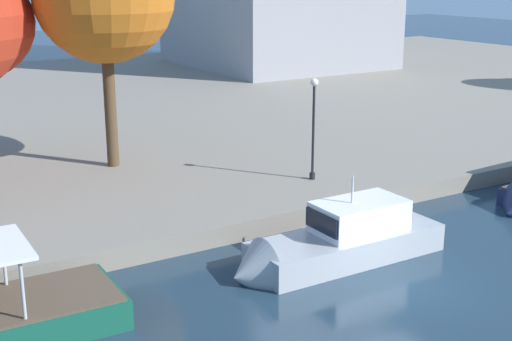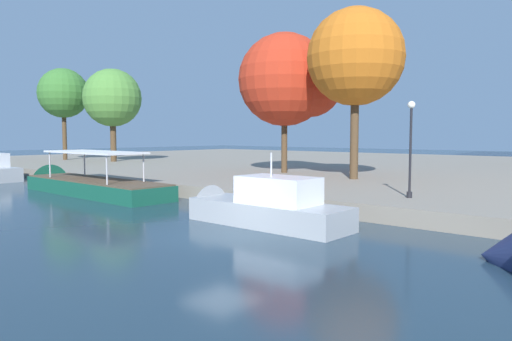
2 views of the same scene
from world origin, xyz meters
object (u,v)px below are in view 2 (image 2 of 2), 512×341
tour_boat_1 (86,187)px  lamp_post (411,143)px  tree_0 (291,80)px  tree_4 (112,99)px  tree_2 (65,93)px  tree_3 (357,58)px  motor_yacht_2 (257,210)px

tour_boat_1 → lamp_post: size_ratio=3.08×
tour_boat_1 → tree_0: (5.79, 14.80, 7.89)m
lamp_post → tour_boat_1: bearing=-163.1°
tour_boat_1 → tree_4: 25.04m
tour_boat_1 → tree_2: (-26.78, 12.72, 8.47)m
tree_2 → tree_3: (39.49, 0.36, 0.20)m
tour_boat_1 → tree_3: (12.72, 13.08, 8.67)m
lamp_post → tree_3: 11.41m
tree_3 → tree_4: size_ratio=1.11×
tree_0 → tree_4: tree_0 is taller
tour_boat_1 → lamp_post: (19.67, 5.96, 3.08)m
tour_boat_1 → tree_2: 30.83m
tree_0 → tree_3: bearing=-14.0°
tour_boat_1 → lamp_post: lamp_post is taller
motor_yacht_2 → tour_boat_1: bearing=-2.9°
motor_yacht_2 → lamp_post: size_ratio=1.79×
tour_boat_1 → tree_0: tree_0 is taller
lamp_post → tree_3: size_ratio=0.40×
tree_2 → tour_boat_1: bearing=-25.4°
tree_0 → tree_2: tree_0 is taller
tree_0 → tree_2: bearing=-176.3°
motor_yacht_2 → tree_0: 20.04m
tour_boat_1 → motor_yacht_2: 15.72m
tour_boat_1 → tree_3: size_ratio=1.23×
tree_2 → tree_4: (7.67, 1.63, -0.98)m
tree_2 → tree_4: size_ratio=1.05×
tree_0 → tour_boat_1: bearing=-111.3°
tree_3 → motor_yacht_2: bearing=-77.9°
tree_0 → tree_4: bearing=-179.0°
lamp_post → tree_0: bearing=147.5°
motor_yacht_2 → tree_3: size_ratio=0.72×
tree_2 → tree_0: bearing=3.7°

